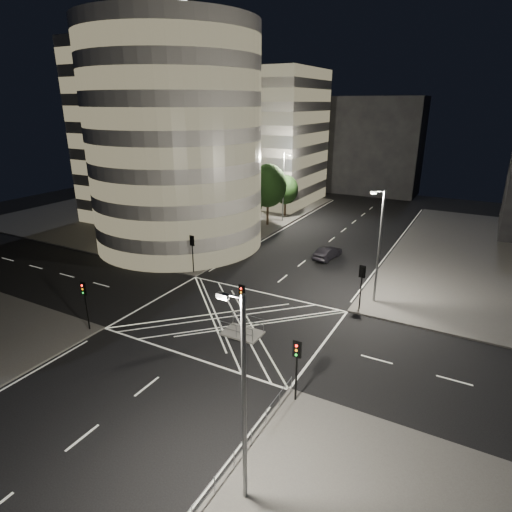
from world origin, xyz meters
The scene contains 24 objects.
ground centered at (0.00, 0.00, 0.00)m, with size 120.00×120.00×0.00m, color black.
sidewalk_far_left centered at (-29.00, 27.00, 0.07)m, with size 42.00×42.00×0.15m, color #4E4C49.
central_island centered at (2.00, -1.50, 0.07)m, with size 3.00×2.00×0.15m, color slate.
office_tower_curved centered at (-20.74, 18.74, 12.65)m, with size 30.00×29.00×27.20m.
office_block_rear centered at (-22.00, 42.00, 11.15)m, with size 24.00×16.00×22.00m, color gray.
building_far_end centered at (-4.00, 58.00, 9.00)m, with size 18.00×8.00×18.00m, color black.
tree_a centered at (-10.50, 9.00, 4.51)m, with size 3.77×3.77×6.54m.
tree_b centered at (-10.50, 15.00, 4.96)m, with size 4.18×4.18×7.23m.
tree_c centered at (-10.50, 21.00, 4.51)m, with size 4.10×4.10×6.73m.
tree_d centered at (-10.50, 27.00, 5.82)m, with size 5.32×5.32×8.74m.
tree_e centered at (-10.50, 33.00, 4.23)m, with size 3.92×3.92×6.34m.
traffic_signal_fl centered at (-8.80, 6.80, 2.91)m, with size 0.55×0.22×4.00m.
traffic_signal_nl centered at (-8.80, -6.80, 2.91)m, with size 0.55×0.22×4.00m.
traffic_signal_fr centered at (8.80, 6.80, 2.91)m, with size 0.55×0.22×4.00m.
traffic_signal_nr centered at (8.80, -6.80, 2.91)m, with size 0.55×0.22×4.00m.
traffic_signal_island centered at (2.00, -1.50, 2.91)m, with size 0.55×0.22×4.00m.
street_lamp_left_near centered at (-9.44, 12.00, 5.54)m, with size 1.25×0.25×10.00m.
street_lamp_left_far centered at (-9.44, 30.00, 5.54)m, with size 1.25×0.25×10.00m.
street_lamp_right_far centered at (9.44, 9.00, 5.54)m, with size 1.25×0.25×10.00m.
street_lamp_right_near centered at (9.44, -14.00, 5.54)m, with size 1.25×0.25×10.00m.
railing_near_right centered at (8.30, -12.15, 0.70)m, with size 0.06×11.70×1.10m, color slate.
railing_island_south centered at (2.00, -2.40, 0.70)m, with size 2.80×0.06×1.10m, color slate.
railing_island_north centered at (2.00, -0.60, 0.70)m, with size 2.80×0.06×1.10m, color slate.
sedan centered at (1.98, 17.79, 0.72)m, with size 1.52×4.35×1.43m, color black.
Camera 1 is at (16.91, -26.51, 16.91)m, focal length 30.00 mm.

